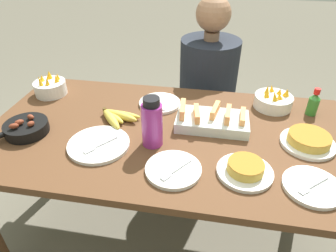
# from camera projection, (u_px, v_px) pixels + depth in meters

# --- Properties ---
(ground_plane) EXTENTS (14.00, 14.00, 0.00)m
(ground_plane) POSITION_uv_depth(u_px,v_px,m) (168.00, 232.00, 1.80)
(ground_plane) COLOR #666051
(dining_table) EXTENTS (1.69, 0.89, 0.74)m
(dining_table) POSITION_uv_depth(u_px,v_px,m) (168.00, 147.00, 1.44)
(dining_table) COLOR brown
(dining_table) RESTS_ON ground_plane
(banana_bunch) EXTENTS (0.21, 0.18, 0.04)m
(banana_bunch) POSITION_uv_depth(u_px,v_px,m) (116.00, 116.00, 1.45)
(banana_bunch) COLOR gold
(banana_bunch) RESTS_ON dining_table
(melon_tray) EXTENTS (0.33, 0.19, 0.10)m
(melon_tray) POSITION_uv_depth(u_px,v_px,m) (212.00, 120.00, 1.40)
(melon_tray) COLOR silver
(melon_tray) RESTS_ON dining_table
(skillet) EXTENTS (0.24, 0.27, 0.08)m
(skillet) POSITION_uv_depth(u_px,v_px,m) (25.00, 128.00, 1.35)
(skillet) COLOR black
(skillet) RESTS_ON dining_table
(frittata_plate_center) EXTENTS (0.21, 0.21, 0.05)m
(frittata_plate_center) POSITION_uv_depth(u_px,v_px,m) (245.00, 169.00, 1.14)
(frittata_plate_center) COLOR white
(frittata_plate_center) RESTS_ON dining_table
(frittata_plate_side) EXTENTS (0.23, 0.23, 0.05)m
(frittata_plate_side) POSITION_uv_depth(u_px,v_px,m) (308.00, 140.00, 1.29)
(frittata_plate_side) COLOR white
(frittata_plate_side) RESTS_ON dining_table
(empty_plate_near_front) EXTENTS (0.22, 0.22, 0.02)m
(empty_plate_near_front) POSITION_uv_depth(u_px,v_px,m) (160.00, 103.00, 1.58)
(empty_plate_near_front) COLOR white
(empty_plate_near_front) RESTS_ON dining_table
(empty_plate_far_left) EXTENTS (0.27, 0.27, 0.02)m
(empty_plate_far_left) POSITION_uv_depth(u_px,v_px,m) (99.00, 144.00, 1.29)
(empty_plate_far_left) COLOR white
(empty_plate_far_left) RESTS_ON dining_table
(empty_plate_far_right) EXTENTS (0.22, 0.22, 0.02)m
(empty_plate_far_right) POSITION_uv_depth(u_px,v_px,m) (173.00, 169.00, 1.16)
(empty_plate_far_right) COLOR white
(empty_plate_far_right) RESTS_ON dining_table
(empty_plate_mid_edge) EXTENTS (0.21, 0.21, 0.02)m
(empty_plate_mid_edge) POSITION_uv_depth(u_px,v_px,m) (312.00, 187.00, 1.08)
(empty_plate_mid_edge) COLOR white
(empty_plate_mid_edge) RESTS_ON dining_table
(fruit_bowl_mango) EXTENTS (0.17, 0.17, 0.13)m
(fruit_bowl_mango) POSITION_uv_depth(u_px,v_px,m) (50.00, 87.00, 1.66)
(fruit_bowl_mango) COLOR white
(fruit_bowl_mango) RESTS_ON dining_table
(fruit_bowl_citrus) EXTENTS (0.19, 0.19, 0.12)m
(fruit_bowl_citrus) POSITION_uv_depth(u_px,v_px,m) (273.00, 100.00, 1.55)
(fruit_bowl_citrus) COLOR white
(fruit_bowl_citrus) RESTS_ON dining_table
(water_bottle) EXTENTS (0.09, 0.09, 0.22)m
(water_bottle) POSITION_uv_depth(u_px,v_px,m) (152.00, 123.00, 1.25)
(water_bottle) COLOR #992D89
(water_bottle) RESTS_ON dining_table
(hot_sauce_bottle) EXTENTS (0.05, 0.05, 0.14)m
(hot_sauce_bottle) POSITION_uv_depth(u_px,v_px,m) (314.00, 103.00, 1.47)
(hot_sauce_bottle) COLOR #337F2D
(hot_sauce_bottle) RESTS_ON dining_table
(person_figure) EXTENTS (0.41, 0.41, 1.21)m
(person_figure) POSITION_uv_depth(u_px,v_px,m) (206.00, 105.00, 2.09)
(person_figure) COLOR black
(person_figure) RESTS_ON ground_plane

